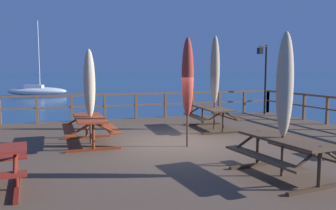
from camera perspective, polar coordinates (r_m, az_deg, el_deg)
name	(u,v)px	position (r m, az deg, el deg)	size (l,w,h in m)	color
ground_plane	(177,164)	(9.87, 1.47, -9.90)	(600.00, 600.00, 0.00)	navy
wooden_deck	(177,153)	(9.79, 1.47, -8.13)	(13.46, 10.47, 0.63)	brown
railing_waterside_far	(136,102)	(14.44, -5.43, 0.58)	(13.26, 0.10, 1.09)	brown
picnic_table_mid_centre	(90,124)	(9.67, -13.10, -3.15)	(1.42, 2.09, 0.78)	#993819
picnic_table_back_left	(285,148)	(6.95, 19.18, -6.92)	(1.59, 2.12, 0.78)	brown
picnic_table_front_right	(212,113)	(11.89, 7.44, -1.36)	(1.52, 2.25, 0.78)	brown
patio_umbrella_tall_mid_left	(89,84)	(9.62, -13.11, 3.49)	(0.32, 0.32, 2.64)	#4C3828
patio_umbrella_short_mid	(285,85)	(6.81, 19.09, 3.14)	(0.32, 0.32, 2.79)	#4C3828
patio_umbrella_tall_back_right	(215,70)	(11.79, 7.92, 5.85)	(0.32, 0.32, 3.24)	#4C3828
patio_umbrella_tall_mid_right	(188,78)	(9.00, 3.33, 4.62)	(0.32, 0.32, 2.93)	#4C3828
lamp_post_hooked	(264,69)	(16.18, 15.83, 5.88)	(0.64, 0.39, 3.20)	black
sailboat_distant	(37,91)	(38.00, -21.23, 2.25)	(6.22, 2.95, 7.72)	silver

